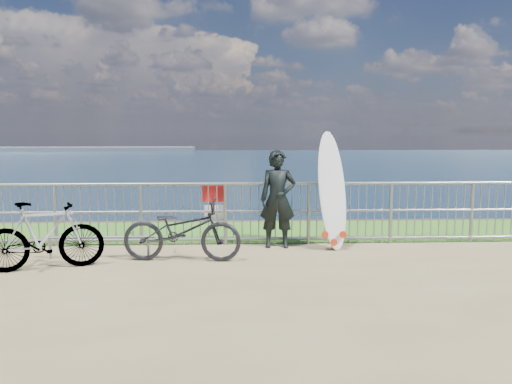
{
  "coord_description": "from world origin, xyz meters",
  "views": [
    {
      "loc": [
        -0.31,
        -7.22,
        2.03
      ],
      "look_at": [
        0.03,
        1.2,
        1.0
      ],
      "focal_mm": 35.0,
      "sensor_mm": 36.0,
      "label": 1
    }
  ],
  "objects_px": {
    "bicycle_far": "(44,236)",
    "surfboard": "(332,195)",
    "surfer": "(278,199)",
    "bicycle_near": "(182,230)"
  },
  "relations": [
    {
      "from": "surfer",
      "to": "bicycle_far",
      "type": "distance_m",
      "value": 3.79
    },
    {
      "from": "surfer",
      "to": "bicycle_near",
      "type": "distance_m",
      "value": 1.84
    },
    {
      "from": "bicycle_far",
      "to": "surfboard",
      "type": "bearing_deg",
      "value": -92.36
    },
    {
      "from": "surfer",
      "to": "bicycle_far",
      "type": "bearing_deg",
      "value": -157.18
    },
    {
      "from": "bicycle_near",
      "to": "surfboard",
      "type": "bearing_deg",
      "value": -68.76
    },
    {
      "from": "surfer",
      "to": "bicycle_near",
      "type": "height_order",
      "value": "surfer"
    },
    {
      "from": "bicycle_near",
      "to": "bicycle_far",
      "type": "height_order",
      "value": "bicycle_far"
    },
    {
      "from": "bicycle_near",
      "to": "bicycle_far",
      "type": "xyz_separation_m",
      "value": [
        -1.97,
        -0.43,
        0.02
      ]
    },
    {
      "from": "surfer",
      "to": "surfboard",
      "type": "relative_size",
      "value": 0.83
    },
    {
      "from": "surfboard",
      "to": "bicycle_near",
      "type": "distance_m",
      "value": 2.65
    }
  ]
}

